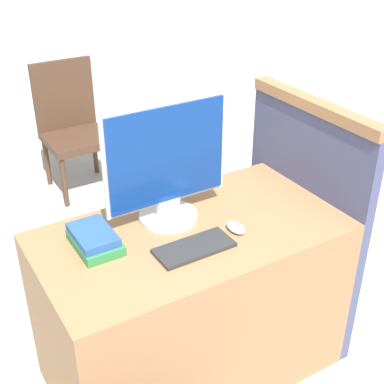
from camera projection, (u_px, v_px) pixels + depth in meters
desk at (191, 303)px, 2.32m from camera, size 1.23×0.67×0.76m
carrel_divider at (302, 216)px, 2.53m from camera, size 0.07×0.76×1.17m
monitor at (167, 166)px, 2.09m from camera, size 0.53×0.24×0.50m
keyboard at (194, 248)px, 2.01m from camera, size 0.30×0.13×0.02m
mouse at (236, 228)px, 2.12m from camera, size 0.06×0.10×0.03m
book_stack at (94, 239)px, 2.02m from camera, size 0.15×0.23×0.07m
far_chair at (72, 123)px, 3.83m from camera, size 0.44×0.44×0.92m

